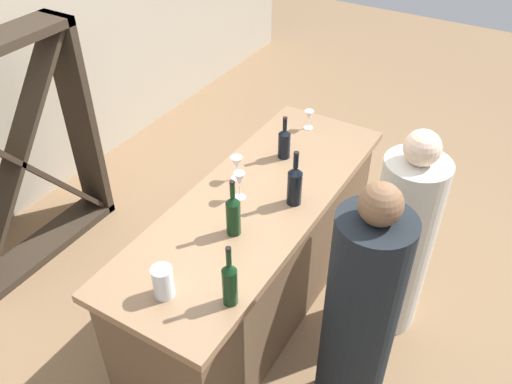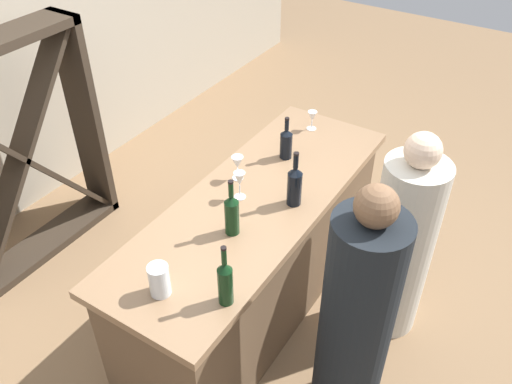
{
  "view_description": "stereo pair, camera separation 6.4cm",
  "coord_description": "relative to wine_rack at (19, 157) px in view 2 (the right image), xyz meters",
  "views": [
    {
      "loc": [
        -2.05,
        -1.22,
        2.81
      ],
      "look_at": [
        0.0,
        0.0,
        0.96
      ],
      "focal_mm": 37.51,
      "sensor_mm": 36.0,
      "label": 1
    },
    {
      "loc": [
        -2.01,
        -1.28,
        2.81
      ],
      "look_at": [
        0.0,
        0.0,
        0.96
      ],
      "focal_mm": 37.51,
      "sensor_mm": 36.0,
      "label": 2
    }
  ],
  "objects": [
    {
      "name": "person_left_guest",
      "position": [
        0.01,
        -2.45,
        -0.1
      ],
      "size": [
        0.38,
        0.38,
        1.54
      ],
      "rotation": [
        0.0,
        0.0,
        1.62
      ],
      "color": "black",
      "rests_on": "ground"
    },
    {
      "name": "wine_glass_near_center",
      "position": [
        1.21,
        -1.56,
        0.2
      ],
      "size": [
        0.06,
        0.06,
        0.13
      ],
      "color": "white",
      "rests_on": "bar_counter"
    },
    {
      "name": "bar_counter",
      "position": [
        0.36,
        -1.65,
        -0.35
      ],
      "size": [
        2.12,
        0.74,
        0.91
      ],
      "color": "brown",
      "rests_on": "ground"
    },
    {
      "name": "water_pitcher",
      "position": [
        -0.47,
        -1.65,
        0.19
      ],
      "size": [
        0.1,
        0.1,
        0.17
      ],
      "color": "silver",
      "rests_on": "bar_counter"
    },
    {
      "name": "wine_bottle_second_left_dark_green",
      "position": [
        0.06,
        -1.69,
        0.23
      ],
      "size": [
        0.08,
        0.08,
        0.34
      ],
      "color": "black",
      "rests_on": "bar_counter"
    },
    {
      "name": "wine_glass_near_right",
      "position": [
        0.47,
        -1.45,
        0.21
      ],
      "size": [
        0.07,
        0.07,
        0.15
      ],
      "color": "white",
      "rests_on": "bar_counter"
    },
    {
      "name": "wine_bottle_leftmost_dark_green",
      "position": [
        -0.35,
        -1.94,
        0.24
      ],
      "size": [
        0.07,
        0.07,
        0.34
      ],
      "color": "black",
      "rests_on": "bar_counter"
    },
    {
      "name": "wine_bottle_second_right_near_black",
      "position": [
        0.82,
        -1.58,
        0.21
      ],
      "size": [
        0.08,
        0.08,
        0.28
      ],
      "color": "black",
      "rests_on": "bar_counter"
    },
    {
      "name": "wine_glass_near_left",
      "position": [
        0.32,
        -1.56,
        0.23
      ],
      "size": [
        0.07,
        0.07,
        0.17
      ],
      "color": "white",
      "rests_on": "bar_counter"
    },
    {
      "name": "wine_bottle_center_near_black",
      "position": [
        0.44,
        -1.85,
        0.24
      ],
      "size": [
        0.08,
        0.08,
        0.34
      ],
      "color": "black",
      "rests_on": "bar_counter"
    },
    {
      "name": "person_center_guest",
      "position": [
        0.73,
        -2.42,
        -0.16
      ],
      "size": [
        0.45,
        0.45,
        1.41
      ],
      "rotation": [
        0.0,
        0.0,
        1.31
      ],
      "color": "beige",
      "rests_on": "ground"
    },
    {
      "name": "ground_plane",
      "position": [
        0.36,
        -1.65,
        -0.8
      ],
      "size": [
        12.0,
        12.0,
        0.0
      ],
      "primitive_type": "plane",
      "color": "#846647"
    },
    {
      "name": "wine_rack",
      "position": [
        0.0,
        0.0,
        0.0
      ],
      "size": [
        1.25,
        0.28,
        1.61
      ],
      "color": "#33281E",
      "rests_on": "ground"
    }
  ]
}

